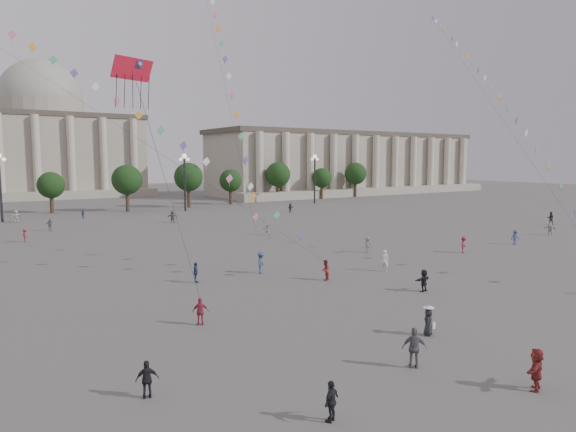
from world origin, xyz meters
TOP-DOWN VIEW (x-y plane):
  - ground at (0.00, 0.00)m, footprint 360.00×360.00m
  - hall_east at (75.00, 93.89)m, footprint 84.00×26.22m
  - hall_central at (0.00, 129.22)m, footprint 48.30×34.30m
  - tree_row at (0.00, 78.00)m, footprint 137.12×5.12m
  - lamp_post_mid_west at (-15.00, 70.00)m, footprint 2.00×0.90m
  - lamp_post_mid_east at (15.00, 70.00)m, footprint 2.00×0.90m
  - lamp_post_far_east at (45.00, 70.00)m, footprint 2.00×0.90m
  - person_crowd_0 at (-3.59, 68.00)m, footprint 0.89×0.84m
  - person_crowd_3 at (6.85, 5.17)m, footprint 1.56×0.65m
  - person_crowd_4 at (-13.30, 68.00)m, footprint 1.77×1.48m
  - person_crowd_6 at (14.18, 19.21)m, footprint 1.18×0.89m
  - person_crowd_7 at (11.96, 35.56)m, footprint 1.41×1.09m
  - person_crowd_8 at (22.27, 13.54)m, footprint 1.29×1.10m
  - person_crowd_9 at (30.12, 57.34)m, footprint 1.57×0.96m
  - person_crowd_12 at (6.45, 54.22)m, footprint 1.80×1.21m
  - person_crowd_13 at (9.32, 11.75)m, footprint 0.77×0.82m
  - person_crowd_14 at (31.55, 13.70)m, footprint 1.20×0.89m
  - person_crowd_15 at (52.44, 21.37)m, footprint 1.09×1.15m
  - person_crowd_16 at (-10.54, 55.04)m, footprint 0.99×0.44m
  - person_crowd_17 at (-14.53, 46.45)m, footprint 0.75×1.11m
  - person_crowd_18 at (41.95, 15.50)m, footprint 1.01×1.60m
  - person_crowd_19 at (-5.95, 16.91)m, footprint 0.64×1.02m
  - tourist_0 at (-9.89, 7.14)m, footprint 1.02×0.72m
  - tourist_1 at (-15.48, -0.20)m, footprint 0.98×0.60m
  - tourist_2 at (-1.69, -8.51)m, footprint 1.75×1.14m
  - tourist_3 at (-4.19, -4.07)m, footprint 1.15×1.08m
  - tourist_4 at (-10.44, -5.80)m, footprint 1.00×0.72m
  - kite_flyer_0 at (2.98, 11.91)m, footprint 1.02×0.99m
  - kite_flyer_1 at (-0.01, 16.91)m, footprint 1.30×1.35m
  - hat_person at (-0.20, -1.43)m, footprint 0.88×0.83m
  - dragon_kite at (-13.82, 5.76)m, footprint 3.11×1.35m
  - kite_train_west at (-16.83, 32.83)m, footprint 37.74×39.29m
  - kite_train_east at (33.66, 20.50)m, footprint 31.61×43.09m

SIDE VIEW (x-z plane):
  - ground at x=0.00m, z-range 0.00..0.00m
  - person_crowd_0 at x=-3.59m, z-range 0.00..1.48m
  - person_crowd_7 at x=11.96m, z-range 0.00..1.49m
  - tourist_1 at x=-15.48m, z-range 0.00..1.56m
  - tourist_4 at x=-10.44m, z-range 0.00..1.57m
  - person_crowd_17 at x=-14.53m, z-range 0.00..1.58m
  - tourist_0 at x=-9.89m, z-range 0.00..1.61m
  - person_crowd_9 at x=30.12m, z-range 0.00..1.61m
  - person_crowd_19 at x=-5.95m, z-range 0.00..1.62m
  - person_crowd_6 at x=14.18m, z-range 0.00..1.62m
  - hat_person at x=-0.20m, z-range -0.03..1.66m
  - person_crowd_3 at x=6.85m, z-range 0.00..1.64m
  - person_crowd_18 at x=41.95m, z-range 0.00..1.65m
  - person_crowd_14 at x=31.55m, z-range 0.00..1.66m
  - person_crowd_16 at x=-10.54m, z-range 0.00..1.66m
  - kite_flyer_0 at x=2.98m, z-range 0.00..1.66m
  - person_crowd_8 at x=22.27m, z-range 0.00..1.73m
  - tourist_2 at x=-1.69m, z-range 0.00..1.81m
  - kite_flyer_1 at x=-0.01m, z-range 0.00..1.84m
  - person_crowd_12 at x=6.45m, z-range 0.00..1.86m
  - person_crowd_15 at x=52.44m, z-range 0.00..1.87m
  - person_crowd_13 at x=9.32m, z-range 0.00..1.88m
  - person_crowd_4 at x=-13.30m, z-range 0.00..1.91m
  - tourist_3 at x=-4.19m, z-range 0.00..1.91m
  - tree_row at x=0.00m, z-range 1.39..9.39m
  - lamp_post_mid_west at x=-15.00m, z-range 2.03..12.68m
  - lamp_post_mid_east at x=15.00m, z-range 2.03..12.68m
  - lamp_post_far_east at x=45.00m, z-range 2.03..12.68m
  - hall_east at x=75.00m, z-range -0.17..17.03m
  - dragon_kite at x=-13.82m, z-range 6.63..19.91m
  - hall_central at x=0.00m, z-range -3.52..31.98m
  - kite_train_east at x=33.66m, z-range -12.55..51.44m
  - kite_train_west at x=-16.83m, z-range -12.23..53.23m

